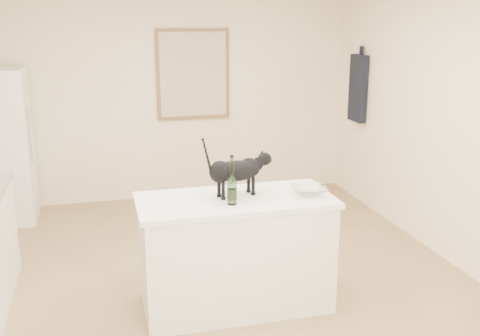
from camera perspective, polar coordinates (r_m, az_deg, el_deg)
name	(u,v)px	position (r m, az deg, el deg)	size (l,w,h in m)	color
floor	(218,294)	(4.79, -2.24, -12.70)	(5.50, 5.50, 0.00)	#9F8254
wall_back	(169,95)	(7.01, -7.22, 7.35)	(4.50, 4.50, 0.00)	#FCEEC3
wall_front	(402,325)	(1.90, 16.11, -15.07)	(4.50, 4.50, 0.00)	#FCEEC3
wall_right	(469,128)	(5.28, 22.25, 3.80)	(5.50, 5.50, 0.00)	#FCEEC3
island_base	(235,255)	(4.45, -0.47, -8.82)	(1.44, 0.67, 0.86)	white
island_top	(235,200)	(4.28, -0.48, -3.31)	(1.50, 0.70, 0.04)	white
artwork_frame	(193,74)	(7.00, -4.79, 9.46)	(0.90, 0.03, 1.10)	brown
artwork_canvas	(193,75)	(6.98, -4.76, 9.45)	(0.82, 0.00, 1.02)	beige
hanging_garment	(358,88)	(6.96, 11.89, 7.93)	(0.08, 0.34, 0.80)	black
black_cat	(235,174)	(4.27, -0.50, -0.58)	(0.51, 0.15, 0.36)	black
wine_bottle	(232,183)	(4.09, -0.82, -1.53)	(0.07, 0.07, 0.33)	#275421
glass_bowl	(309,191)	(4.36, 7.02, -2.34)	(0.27, 0.27, 0.07)	white
fridge_paper	(30,115)	(6.71, -20.59, 5.03)	(0.00, 0.13, 0.17)	beige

